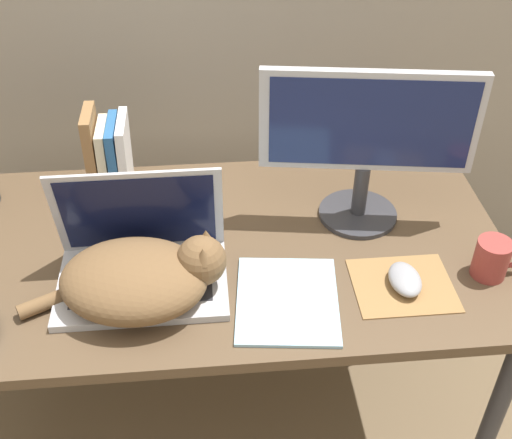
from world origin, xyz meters
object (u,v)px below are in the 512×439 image
computer_mouse (403,279)px  book_row (107,155)px  laptop (139,261)px  notepad (285,300)px  cat (139,278)px  external_monitor (365,138)px  mug (491,259)px

computer_mouse → book_row: book_row is taller
laptop → book_row: laptop is taller
notepad → book_row: bearing=131.3°
notepad → cat: bearing=173.8°
laptop → cat: size_ratio=0.83×
computer_mouse → book_row: bearing=146.7°
cat → book_row: (-0.10, 0.42, 0.04)m
laptop → computer_mouse: size_ratio=3.41×
cat → external_monitor: (0.51, 0.24, 0.16)m
cat → mug: size_ratio=3.79×
external_monitor → notepad: external_monitor is taller
computer_mouse → laptop: bearing=172.1°
laptop → book_row: 0.37m
computer_mouse → mug: (0.20, 0.02, 0.03)m
book_row → notepad: size_ratio=0.80×
cat → mug: (0.76, 0.01, -0.02)m
cat → computer_mouse: 0.56m
book_row → external_monitor: bearing=-16.3°
notepad → external_monitor: bearing=52.6°
laptop → notepad: 0.33m
cat → external_monitor: external_monitor is taller
cat → computer_mouse: size_ratio=4.11×
external_monitor → book_row: (-0.61, 0.18, -0.12)m
cat → notepad: 0.31m
mug → laptop: bearing=175.8°
computer_mouse → notepad: (-0.26, -0.02, -0.02)m
notepad → mug: bearing=5.6°
laptop → notepad: bearing=-18.3°
cat → book_row: size_ratio=1.97×
computer_mouse → notepad: 0.26m
computer_mouse → notepad: size_ratio=0.38×
cat → laptop: bearing=93.5°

